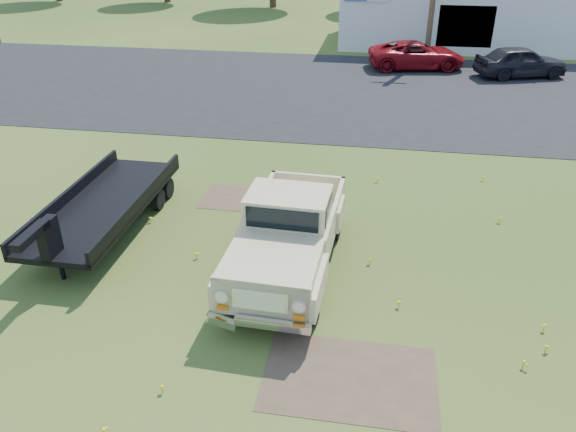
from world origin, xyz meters
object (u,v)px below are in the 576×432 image
object	(u,v)px
flatbed_trailer	(104,201)
dark_sedan	(521,62)
vintage_pickup_truck	(288,232)
red_pickup	(417,55)

from	to	relation	value
flatbed_trailer	dark_sedan	distance (m)	21.92
vintage_pickup_truck	flatbed_trailer	distance (m)	4.97
flatbed_trailer	red_pickup	size ratio (longest dim) A/B	1.22
flatbed_trailer	dark_sedan	bearing A→B (deg)	53.08
vintage_pickup_truck	red_pickup	bearing A→B (deg)	82.30
vintage_pickup_truck	flatbed_trailer	size ratio (longest dim) A/B	0.90
dark_sedan	flatbed_trailer	bearing A→B (deg)	125.69
red_pickup	flatbed_trailer	bearing A→B (deg)	144.91
flatbed_trailer	dark_sedan	xyz separation A→B (m)	(13.21, 17.49, -0.07)
flatbed_trailer	red_pickup	distance (m)	20.17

